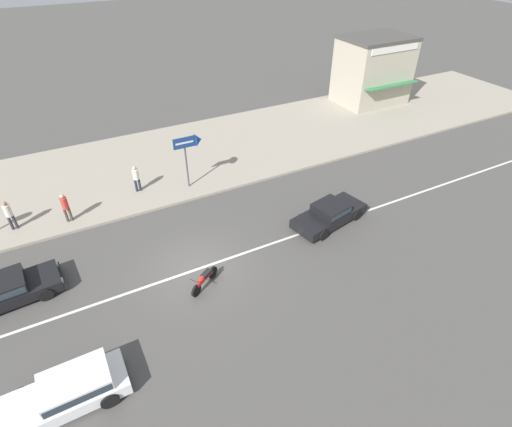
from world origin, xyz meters
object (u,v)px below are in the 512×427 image
at_px(arrow_signboard, 194,143).
at_px(sedan_black_2, 330,213).
at_px(hatchback_black_3, 6,290).
at_px(pedestrian_far_end, 65,206).
at_px(shopfront_corner_warung, 373,70).
at_px(hatchback_white_1, 69,390).
at_px(pedestrian_near_clock, 136,177).
at_px(pedestrian_mid_kerb, 9,213).
at_px(motorcycle_0, 204,279).

bearing_deg(arrow_signboard, sedan_black_2, -53.19).
distance_m(hatchback_black_3, pedestrian_far_end, 5.26).
bearing_deg(shopfront_corner_warung, hatchback_white_1, -147.84).
height_order(arrow_signboard, pedestrian_near_clock, arrow_signboard).
bearing_deg(arrow_signboard, pedestrian_mid_kerb, 178.50).
bearing_deg(hatchback_white_1, hatchback_black_3, 106.83).
height_order(hatchback_black_3, pedestrian_far_end, pedestrian_far_end).
height_order(sedan_black_2, pedestrian_mid_kerb, pedestrian_mid_kerb).
xyz_separation_m(arrow_signboard, pedestrian_mid_kerb, (-9.72, 0.25, -1.69)).
relative_size(pedestrian_mid_kerb, shopfront_corner_warung, 0.30).
bearing_deg(sedan_black_2, pedestrian_far_end, 153.07).
height_order(sedan_black_2, arrow_signboard, arrow_signboard).
xyz_separation_m(hatchback_black_3, arrow_signboard, (10.08, 4.69, 2.20)).
height_order(motorcycle_0, pedestrian_mid_kerb, pedestrian_mid_kerb).
relative_size(hatchback_white_1, pedestrian_near_clock, 2.48).
bearing_deg(pedestrian_near_clock, shopfront_corner_warung, 13.55).
distance_m(hatchback_white_1, pedestrian_mid_kerb, 10.83).
distance_m(pedestrian_far_end, shopfront_corner_warung, 25.86).
height_order(pedestrian_mid_kerb, shopfront_corner_warung, shopfront_corner_warung).
height_order(hatchback_white_1, pedestrian_mid_kerb, pedestrian_mid_kerb).
distance_m(motorcycle_0, pedestrian_far_end, 8.70).
bearing_deg(shopfront_corner_warung, motorcycle_0, -146.23).
relative_size(sedan_black_2, pedestrian_far_end, 2.73).
distance_m(hatchback_black_3, pedestrian_near_clock, 8.79).
distance_m(arrow_signboard, pedestrian_mid_kerb, 9.87).
bearing_deg(motorcycle_0, hatchback_white_1, -154.11).
bearing_deg(hatchback_black_3, sedan_black_2, -6.61).
relative_size(motorcycle_0, arrow_signboard, 0.49).
bearing_deg(pedestrian_far_end, hatchback_black_3, -123.55).
distance_m(sedan_black_2, pedestrian_near_clock, 10.92).
relative_size(arrow_signboard, pedestrian_mid_kerb, 1.91).
xyz_separation_m(motorcycle_0, pedestrian_far_end, (-4.55, 7.39, 0.68)).
xyz_separation_m(sedan_black_2, pedestrian_near_clock, (-8.11, 7.30, 0.55)).
relative_size(hatchback_black_3, pedestrian_mid_kerb, 2.45).
xyz_separation_m(motorcycle_0, pedestrian_near_clock, (-0.67, 8.60, 0.67)).
distance_m(hatchback_white_1, hatchback_black_3, 6.04).
height_order(sedan_black_2, pedestrian_far_end, pedestrian_far_end).
xyz_separation_m(hatchback_white_1, arrow_signboard, (8.33, 10.47, 2.20)).
height_order(hatchback_black_3, shopfront_corner_warung, shopfront_corner_warung).
xyz_separation_m(arrow_signboard, pedestrian_near_clock, (-3.30, 0.88, -1.71)).
height_order(hatchback_white_1, shopfront_corner_warung, shopfront_corner_warung).
relative_size(hatchback_black_3, shopfront_corner_warung, 0.73).
relative_size(hatchback_white_1, pedestrian_mid_kerb, 2.43).
bearing_deg(pedestrian_far_end, shopfront_corner_warung, 14.14).
height_order(sedan_black_2, pedestrian_near_clock, pedestrian_near_clock).
relative_size(hatchback_white_1, arrow_signboard, 1.27).
bearing_deg(motorcycle_0, hatchback_black_3, 157.88).
bearing_deg(arrow_signboard, pedestrian_near_clock, 165.03).
bearing_deg(pedestrian_far_end, pedestrian_near_clock, 17.33).
bearing_deg(motorcycle_0, pedestrian_far_end, 121.61).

